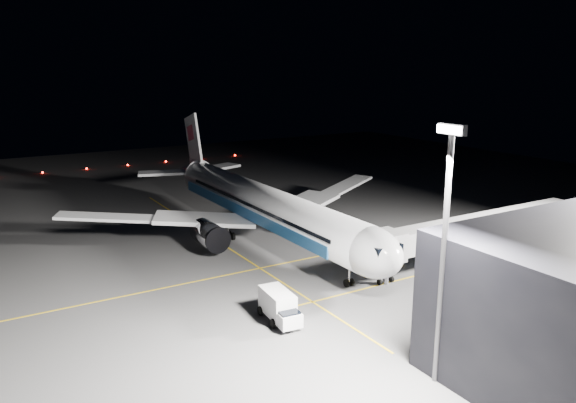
% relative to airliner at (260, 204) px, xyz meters
% --- Properties ---
extents(ground, '(200.00, 200.00, 0.00)m').
position_rel_airliner_xyz_m(ground, '(1.08, 0.00, -5.16)').
color(ground, '#4C4C4F').
rests_on(ground, ground).
extents(guide_line_main, '(0.25, 80.00, 0.01)m').
position_rel_airliner_xyz_m(guide_line_main, '(11.08, 0.00, -5.16)').
color(guide_line_main, gold).
rests_on(guide_line_main, ground).
extents(guide_line_cross, '(70.00, 0.25, 0.01)m').
position_rel_airliner_xyz_m(guide_line_cross, '(1.08, -6.00, -5.16)').
color(guide_line_cross, gold).
rests_on(guide_line_cross, ground).
extents(guide_line_side, '(0.25, 40.00, 0.01)m').
position_rel_airliner_xyz_m(guide_line_side, '(23.08, 10.00, -5.16)').
color(guide_line_side, gold).
rests_on(guide_line_side, ground).
extents(airliner, '(61.48, 54.22, 16.64)m').
position_rel_airliner_xyz_m(airliner, '(0.00, 0.00, 0.00)').
color(airliner, silver).
rests_on(airliner, ground).
extents(jet_bridge, '(3.60, 34.40, 6.30)m').
position_rel_airliner_xyz_m(jet_bridge, '(23.08, 18.06, -0.58)').
color(jet_bridge, '#B2B2B7').
rests_on(jet_bridge, ground).
extents(floodlight_mast_south, '(2.40, 0.67, 20.70)m').
position_rel_airliner_xyz_m(floodlight_mast_south, '(41.08, -6.01, 7.21)').
color(floodlight_mast_south, '#59595E').
rests_on(floodlight_mast_south, ground).
extents(taxiway_lights, '(0.44, 60.44, 0.44)m').
position_rel_airliner_xyz_m(taxiway_lights, '(-70.92, 0.00, -4.94)').
color(taxiway_lights, '#FF140A').
rests_on(taxiway_lights, ground).
extents(service_truck, '(6.08, 3.03, 3.01)m').
position_rel_airliner_xyz_m(service_truck, '(25.27, -11.36, -3.55)').
color(service_truck, silver).
rests_on(service_truck, ground).
extents(baggage_tug, '(2.90, 2.60, 1.75)m').
position_rel_airliner_xyz_m(baggage_tug, '(-8.91, 9.18, -4.35)').
color(baggage_tug, black).
rests_on(baggage_tug, ground).
extents(safety_cone_a, '(0.35, 0.35, 0.52)m').
position_rel_airliner_xyz_m(safety_cone_a, '(-0.25, 4.00, -4.90)').
color(safety_cone_a, orange).
rests_on(safety_cone_a, ground).
extents(safety_cone_b, '(0.36, 0.36, 0.54)m').
position_rel_airliner_xyz_m(safety_cone_b, '(1.15, 13.07, -4.89)').
color(safety_cone_b, orange).
rests_on(safety_cone_b, ground).
extents(safety_cone_c, '(0.45, 0.45, 0.67)m').
position_rel_airliner_xyz_m(safety_cone_c, '(-6.92, 4.87, -4.83)').
color(safety_cone_c, orange).
rests_on(safety_cone_c, ground).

